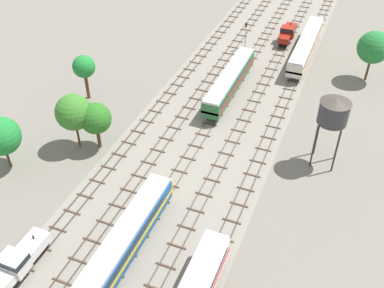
{
  "coord_description": "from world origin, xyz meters",
  "views": [
    {
      "loc": [
        18.82,
        -1.73,
        41.55
      ],
      "look_at": [
        0.0,
        45.11,
        1.5
      ],
      "focal_mm": 42.0,
      "sensor_mm": 36.0,
      "label": 1
    }
  ],
  "objects_px": {
    "diesel_railcar_centre_left_mid": "(123,243)",
    "passenger_coach_centre_right_far": "(306,45)",
    "water_tower": "(334,112)",
    "shunter_loco_centre_farther": "(288,33)",
    "shunter_loco_far_left_near": "(18,261)",
    "diesel_railcar_centre_left_midfar": "(230,80)",
    "signal_post_nearest": "(246,32)"
  },
  "relations": [
    {
      "from": "passenger_coach_centre_right_far",
      "to": "water_tower",
      "type": "distance_m",
      "value": 32.4
    },
    {
      "from": "passenger_coach_centre_right_far",
      "to": "shunter_loco_centre_farther",
      "type": "bearing_deg",
      "value": 130.13
    },
    {
      "from": "shunter_loco_far_left_near",
      "to": "signal_post_nearest",
      "type": "xyz_separation_m",
      "value": [
        7.13,
        60.84,
        1.62
      ]
    },
    {
      "from": "diesel_railcar_centre_left_mid",
      "to": "passenger_coach_centre_right_far",
      "type": "xyz_separation_m",
      "value": [
        9.51,
        55.89,
        0.02
      ]
    },
    {
      "from": "diesel_railcar_centre_left_mid",
      "to": "signal_post_nearest",
      "type": "relative_size",
      "value": 3.56
    },
    {
      "from": "water_tower",
      "to": "shunter_loco_far_left_near",
      "type": "bearing_deg",
      "value": -131.44
    },
    {
      "from": "water_tower",
      "to": "signal_post_nearest",
      "type": "height_order",
      "value": "water_tower"
    },
    {
      "from": "diesel_railcar_centre_left_mid",
      "to": "signal_post_nearest",
      "type": "distance_m",
      "value": 54.98
    },
    {
      "from": "shunter_loco_far_left_near",
      "to": "shunter_loco_centre_farther",
      "type": "xyz_separation_m",
      "value": [
        14.26,
        67.45,
        0.0
      ]
    },
    {
      "from": "passenger_coach_centre_right_far",
      "to": "shunter_loco_centre_farther",
      "type": "height_order",
      "value": "passenger_coach_centre_right_far"
    },
    {
      "from": "diesel_railcar_centre_left_mid",
      "to": "passenger_coach_centre_right_far",
      "type": "distance_m",
      "value": 56.7
    },
    {
      "from": "shunter_loco_far_left_near",
      "to": "diesel_railcar_centre_left_midfar",
      "type": "height_order",
      "value": "diesel_railcar_centre_left_midfar"
    },
    {
      "from": "shunter_loco_far_left_near",
      "to": "diesel_railcar_centre_left_mid",
      "type": "relative_size",
      "value": 0.41
    },
    {
      "from": "diesel_railcar_centre_left_mid",
      "to": "water_tower",
      "type": "distance_m",
      "value": 31.5
    },
    {
      "from": "diesel_railcar_centre_left_midfar",
      "to": "shunter_loco_centre_farther",
      "type": "relative_size",
      "value": 2.42
    },
    {
      "from": "shunter_loco_centre_farther",
      "to": "water_tower",
      "type": "bearing_deg",
      "value": -70.05
    },
    {
      "from": "shunter_loco_far_left_near",
      "to": "shunter_loco_centre_farther",
      "type": "bearing_deg",
      "value": 78.06
    },
    {
      "from": "diesel_railcar_centre_left_midfar",
      "to": "signal_post_nearest",
      "type": "relative_size",
      "value": 3.56
    },
    {
      "from": "diesel_railcar_centre_left_midfar",
      "to": "signal_post_nearest",
      "type": "xyz_separation_m",
      "value": [
        -2.38,
        17.32,
        1.03
      ]
    },
    {
      "from": "diesel_railcar_centre_left_midfar",
      "to": "shunter_loco_centre_farther",
      "type": "height_order",
      "value": "diesel_railcar_centre_left_midfar"
    },
    {
      "from": "diesel_railcar_centre_left_midfar",
      "to": "shunter_loco_centre_farther",
      "type": "xyz_separation_m",
      "value": [
        4.75,
        23.94,
        -0.59
      ]
    },
    {
      "from": "diesel_railcar_centre_left_midfar",
      "to": "passenger_coach_centre_right_far",
      "type": "relative_size",
      "value": 0.93
    },
    {
      "from": "diesel_railcar_centre_left_midfar",
      "to": "passenger_coach_centre_right_far",
      "type": "height_order",
      "value": "same"
    },
    {
      "from": "passenger_coach_centre_right_far",
      "to": "shunter_loco_centre_farther",
      "type": "xyz_separation_m",
      "value": [
        -4.75,
        5.64,
        -0.6
      ]
    },
    {
      "from": "water_tower",
      "to": "signal_post_nearest",
      "type": "distance_m",
      "value": 36.35
    },
    {
      "from": "diesel_railcar_centre_left_mid",
      "to": "water_tower",
      "type": "height_order",
      "value": "water_tower"
    },
    {
      "from": "shunter_loco_far_left_near",
      "to": "passenger_coach_centre_right_far",
      "type": "xyz_separation_m",
      "value": [
        19.02,
        61.82,
        0.6
      ]
    },
    {
      "from": "passenger_coach_centre_right_far",
      "to": "water_tower",
      "type": "bearing_deg",
      "value": -74.63
    },
    {
      "from": "shunter_loco_centre_farther",
      "to": "diesel_railcar_centre_left_mid",
      "type": "bearing_deg",
      "value": -94.42
    },
    {
      "from": "shunter_loco_centre_farther",
      "to": "water_tower",
      "type": "distance_m",
      "value": 39.22
    },
    {
      "from": "signal_post_nearest",
      "to": "shunter_loco_far_left_near",
      "type": "bearing_deg",
      "value": -96.69
    },
    {
      "from": "shunter_loco_far_left_near",
      "to": "signal_post_nearest",
      "type": "bearing_deg",
      "value": 83.31
    }
  ]
}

